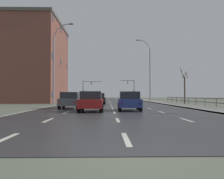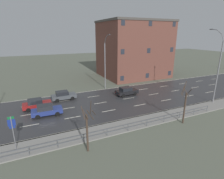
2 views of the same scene
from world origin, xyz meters
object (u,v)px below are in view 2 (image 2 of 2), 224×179
Objects in this scene: street_lamp_left_bank at (105,63)px; brick_building at (133,49)px; car_near_left at (63,95)px; highway_sign at (13,129)px; street_lamp_midground at (218,68)px; car_mid_centre at (37,104)px; car_far_right at (127,91)px; car_near_right at (46,110)px.

street_lamp_left_bank is 14.20m from brick_building.
highway_sign is at bearing -29.95° from car_near_left.
brick_building is (-23.10, -1.62, 1.41)m from street_lamp_midground.
street_lamp_midground is 23.20m from brick_building.
car_mid_centre is 0.25× the size of brick_building.
street_lamp_left_bank is 22.75m from highway_sign.
highway_sign is 20.61m from car_far_right.
highway_sign is at bearing -13.17° from car_mid_centre.
car_near_left is (-11.49, -22.33, -4.93)m from street_lamp_midground.
brick_building is at bearing 142.95° from car_far_right.
street_lamp_midground is at bearing 71.23° from car_mid_centre.
highway_sign is at bearing -24.71° from car_near_right.
car_mid_centre is at bearing -108.99° from street_lamp_midground.
car_far_right is 11.36m from car_near_left.
car_near_left is (-2.29, 4.38, 0.00)m from car_mid_centre.
street_lamp_midground is 25.59m from car_near_left.
brick_building is (-13.91, 25.09, 6.33)m from car_mid_centre.
car_mid_centre and car_near_right have the same top height.
car_mid_centre is 3.27m from car_near_right.
street_lamp_left_bank is 2.99× the size of highway_sign.
street_lamp_left_bank is 2.64× the size of car_near_left.
street_lamp_midground is 15.28m from car_far_right.
highway_sign reaches higher than car_far_right.
street_lamp_left_bank is 2.66× the size of car_mid_centre.
street_lamp_left_bank is 2.61× the size of car_far_right.
brick_building is at bearing 119.22° from car_mid_centre.
brick_building reaches higher than car_near_left.
brick_building reaches higher than highway_sign.
car_mid_centre is 0.98× the size of car_far_right.
car_near_right is 1.00× the size of car_far_right.
car_far_right is at bearing 119.37° from highway_sign.
car_near_right and car_far_right have the same top height.
car_near_right is 6.27m from car_near_left.
car_near_left is at bearing -69.99° from street_lamp_left_bank.
highway_sign is 0.87× the size of car_far_right.
street_lamp_midground is 1.08× the size of street_lamp_left_bank.
brick_building is at bearing 118.00° from car_near_left.
brick_building is (-8.24, 11.43, 1.81)m from street_lamp_left_bank.
car_mid_centre is at bearing 166.61° from highway_sign.
car_far_right is (0.07, 15.49, 0.00)m from car_mid_centre.
highway_sign is at bearing -63.20° from car_far_right.
street_lamp_midground is at bearing 48.30° from car_far_right.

